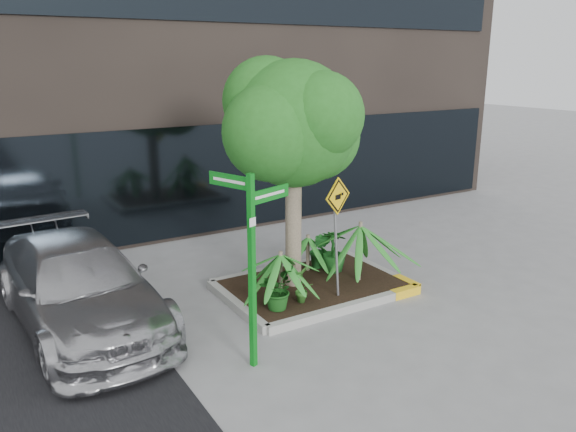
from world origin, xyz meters
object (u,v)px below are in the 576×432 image
cattle_sign (337,217)px  street_sign_post (251,249)px  tree (293,124)px  parked_car (79,285)px

cattle_sign → street_sign_post: bearing=-171.1°
tree → cattle_sign: tree is taller
street_sign_post → tree: bearing=26.6°
tree → parked_car: size_ratio=0.89×
street_sign_post → cattle_sign: size_ratio=1.30×
tree → street_sign_post: 2.98m
street_sign_post → cattle_sign: bearing=6.4°
tree → cattle_sign: (0.38, -0.83, -1.51)m
street_sign_post → cattle_sign: street_sign_post is taller
parked_car → street_sign_post: (1.83, -2.48, 1.02)m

